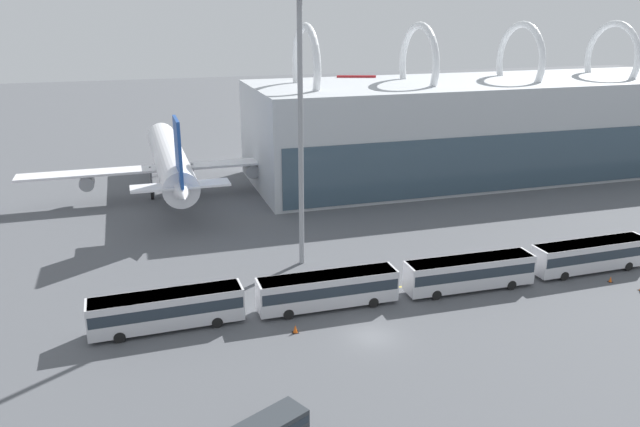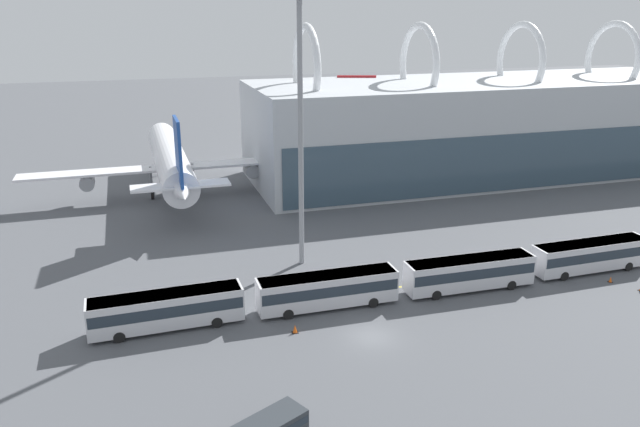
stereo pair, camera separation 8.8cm
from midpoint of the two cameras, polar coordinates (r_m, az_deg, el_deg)
ground_plane at (r=55.70m, az=4.73°, el=-11.11°), size 440.00×440.00×0.00m
terminal_building at (r=119.60m, az=21.11°, el=7.88°), size 109.77×25.21×25.30m
airliner_at_gate_far at (r=96.35m, az=-13.46°, el=4.70°), size 42.99×43.54×14.48m
airliner_parked_remote at (r=112.87m, az=10.04°, el=7.04°), size 34.42×33.26×16.27m
shuttle_bus_0 at (r=57.47m, az=-13.81°, el=-8.41°), size 13.56×3.04×3.38m
shuttle_bus_1 at (r=59.55m, az=0.74°, el=-6.86°), size 13.51×2.83×3.38m
shuttle_bus_2 at (r=64.96m, az=13.54°, el=-5.18°), size 13.54×2.93×3.38m
shuttle_bus_3 at (r=73.56m, az=23.53°, el=-3.43°), size 13.54×2.92×3.38m
floodlight_mast at (r=65.68m, az=-1.77°, el=9.66°), size 2.19×2.19×28.87m
lane_stripe_0 at (r=65.72m, az=10.76°, el=-6.59°), size 11.53×3.51×0.01m
lane_stripe_2 at (r=77.47m, az=19.44°, el=-3.43°), size 10.63×4.37×0.01m
traffic_cone_1 at (r=55.93m, az=-2.25°, el=-10.49°), size 0.56×0.56×0.75m
traffic_cone_2 at (r=72.22m, az=25.06°, el=-5.49°), size 0.44×0.44×0.61m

